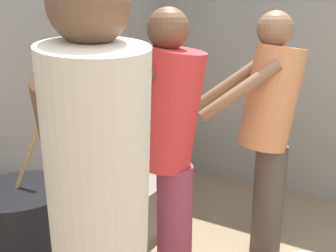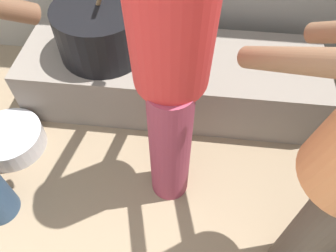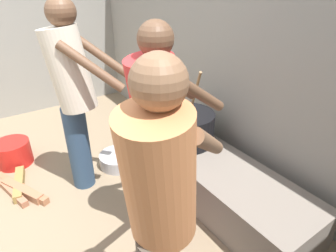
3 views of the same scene
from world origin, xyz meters
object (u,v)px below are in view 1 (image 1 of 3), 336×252
object	(u,v)px
cook_in_cream_shirt	(100,212)
cook_in_orange_shirt	(269,124)
cooking_pot_main	(24,214)
cook_in_red_shirt	(169,140)

from	to	relation	value
cook_in_cream_shirt	cook_in_orange_shirt	size ratio (longest dim) A/B	1.06
cooking_pot_main	cook_in_red_shirt	distance (m)	0.87
cooking_pot_main	cook_in_orange_shirt	bearing A→B (deg)	-42.67
cook_in_red_shirt	cook_in_orange_shirt	world-z (taller)	cook_in_red_shirt
cook_in_cream_shirt	cook_in_orange_shirt	distance (m)	1.47
cook_in_red_shirt	cook_in_cream_shirt	distance (m)	0.90
cooking_pot_main	cook_in_red_shirt	world-z (taller)	cook_in_red_shirt
cook_in_cream_shirt	cook_in_orange_shirt	bearing A→B (deg)	-4.17
cooking_pot_main	cook_in_red_shirt	size ratio (longest dim) A/B	0.47
cook_in_cream_shirt	cook_in_orange_shirt	xyz separation A→B (m)	(1.47, -0.11, -0.06)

